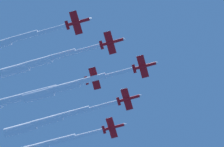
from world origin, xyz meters
The scene contains 4 objects.
jet_lead centered at (-7.23, 16.80, 201.96)m, with size 24.54×49.47×4.30m.
jet_port_inner centered at (-0.83, 31.76, 202.21)m, with size 25.15×52.43×4.30m.
jet_starboard_inner centered at (-20.23, 18.06, 204.09)m, with size 22.72×45.66×4.31m.
jet_port_mid centered at (-15.70, 35.61, 202.49)m, with size 26.16×52.56×4.30m.
Camera 1 is at (-63.09, -52.54, 22.14)m, focal length 86.20 mm.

